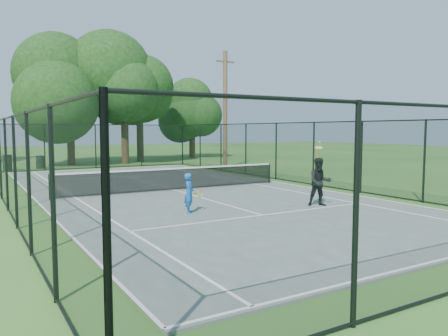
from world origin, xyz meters
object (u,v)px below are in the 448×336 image
trash_bin_left (7,163)px  utility_pole (225,109)px  trash_bin_right (40,162)px  player_black (320,182)px  player_blue (189,193)px  tennis_net (174,178)px

trash_bin_left → utility_pole: (13.21, -5.23, 3.53)m
trash_bin_right → player_black: bearing=-74.1°
utility_pole → player_blue: 17.30m
tennis_net → trash_bin_right: tennis_net is taller
player_blue → player_black: size_ratio=0.57×
player_blue → utility_pole: bearing=55.5°
tennis_net → player_black: bearing=-66.6°
tennis_net → utility_pole: utility_pole is taller
player_black → player_blue: bearing=166.3°
trash_bin_right → utility_pole: bearing=-27.3°
tennis_net → trash_bin_right: 15.14m
utility_pole → trash_bin_right: bearing=152.7°
tennis_net → player_black: (2.62, -6.04, 0.30)m
trash_bin_left → utility_pole: 14.64m
player_blue → tennis_net: bearing=70.8°
trash_bin_right → utility_pole: 13.08m
player_black → trash_bin_left: bearing=111.4°
trash_bin_left → player_black: player_black is taller
trash_bin_left → utility_pole: bearing=-21.6°
player_blue → player_black: player_black is taller
player_blue → player_black: (4.36, -1.06, 0.20)m
trash_bin_right → player_blue: player_blue is taller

